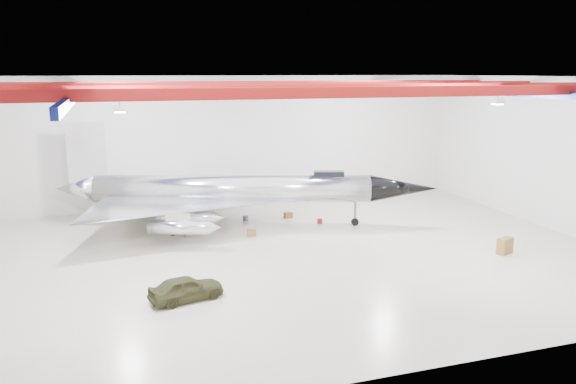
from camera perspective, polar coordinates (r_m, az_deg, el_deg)
name	(u,v)px	position (r m, az deg, el deg)	size (l,w,h in m)	color
floor	(291,254)	(35.72, 0.31, -6.33)	(40.00, 40.00, 0.00)	#BEB497
wall_back	(237,141)	(48.71, -5.21, 5.21)	(40.00, 40.00, 0.00)	silver
wall_right	(555,154)	(44.77, 25.49, 3.48)	(30.00, 30.00, 0.00)	silver
ceiling	(291,77)	(33.89, 0.34, 11.60)	(40.00, 40.00, 0.00)	#0A0F38
ceiling_structure	(291,89)	(33.90, 0.33, 10.46)	(39.50, 29.50, 1.08)	maroon
jet_aircraft	(232,193)	(41.78, -5.70, -0.06)	(27.65, 20.37, 7.75)	silver
jeep	(186,288)	(29.07, -10.31, -9.60)	(1.51, 3.75, 1.28)	#323319
desk	(505,246)	(38.21, 21.17, -5.12)	(1.13, 0.57, 1.04)	brown
toolbox_red	(208,220)	(43.63, -8.11, -2.81)	(0.45, 0.36, 0.32)	maroon
parts_bin	(288,215)	(44.40, 0.02, -2.35)	(0.62, 0.50, 0.43)	olive
crate_small	(188,235)	(39.84, -10.16, -4.36)	(0.38, 0.30, 0.27)	#59595B
tool_chest	(320,221)	(42.82, 3.25, -2.97)	(0.40, 0.40, 0.36)	maroon
oil_barrel	(252,233)	(39.63, -3.71, -4.17)	(0.60, 0.48, 0.42)	olive
spares_box	(245,218)	(43.76, -4.35, -2.64)	(0.43, 0.43, 0.38)	#59595B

